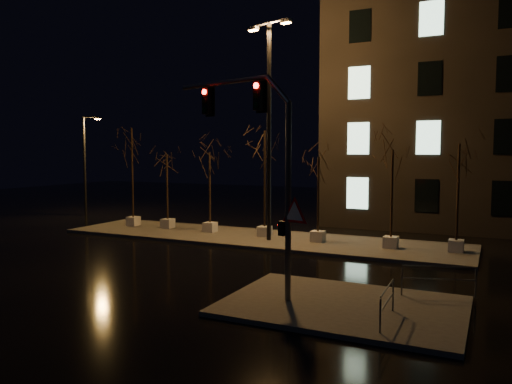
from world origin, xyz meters
The scene contains 15 objects.
ground centered at (0.00, 0.00, 0.00)m, with size 90.00×90.00×0.00m, color black.
median centered at (0.00, 6.00, 0.07)m, with size 22.00×5.00×0.15m, color #45423D.
sidewalk_corner centered at (7.50, -3.50, 0.07)m, with size 7.00×5.00×0.15m, color #45423D.
tree_0 centered at (-8.58, 6.43, 4.83)m, with size 1.80×1.80×6.17m.
tree_1 centered at (-6.09, 6.55, 3.57)m, with size 1.80×1.80×4.50m.
tree_2 centered at (-3.02, 6.36, 3.67)m, with size 1.80×1.80×4.64m.
tree_3 centered at (0.40, 6.34, 4.57)m, with size 1.80×1.80×5.83m.
tree_4 centered at (3.50, 6.04, 3.49)m, with size 1.80×1.80×4.39m.
tree_5 centered at (7.15, 5.95, 3.77)m, with size 1.80×1.80×4.76m.
tree_6 centered at (10.00, 6.34, 3.97)m, with size 1.80×1.80×5.03m.
traffic_signal_mast centered at (4.81, -3.59, 4.69)m, with size 5.43×1.75×6.91m.
streetlight_main centered at (1.05, 5.44, 6.52)m, with size 2.71×1.11×11.04m.
streetlight_far centered at (-15.74, 9.90, 4.01)m, with size 1.41×0.58×7.28m.
guard_rail_a centered at (10.00, -1.50, 0.79)m, with size 2.17×0.72×0.98m.
guard_rail_b centered at (8.99, -4.51, 0.75)m, with size 0.08×1.97×0.93m.
Camera 1 is at (11.49, -17.82, 4.68)m, focal length 35.00 mm.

